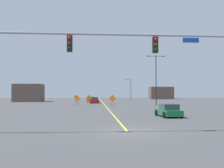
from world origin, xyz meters
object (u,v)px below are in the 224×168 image
traffic_signal_assembly (74,50)px  construction_sign_left_lane (89,99)px  street_lamp_near_left (130,88)px  construction_sign_right_lane (112,98)px  car_blue_passing (91,99)px  construction_sign_right_shoulder (112,99)px  car_green_near (169,111)px  car_red_approaching (95,100)px  construction_sign_left_shoulder (76,97)px  construction_sign_median_near (77,99)px  street_lamp_far_right (156,76)px

traffic_signal_assembly → construction_sign_left_lane: traffic_signal_assembly is taller
street_lamp_near_left → construction_sign_right_lane: 23.50m
construction_sign_right_lane → car_blue_passing: size_ratio=0.45×
construction_sign_right_shoulder → car_green_near: bearing=-77.1°
car_red_approaching → construction_sign_left_shoulder: bearing=128.3°
construction_sign_median_near → car_green_near: size_ratio=0.50×
street_lamp_near_left → construction_sign_left_shoulder: street_lamp_near_left is taller
street_lamp_near_left → construction_sign_right_lane: bearing=-111.2°
street_lamp_far_right → construction_sign_median_near: 16.10m
street_lamp_far_right → construction_sign_left_shoulder: size_ratio=5.01×
construction_sign_median_near → street_lamp_far_right: bearing=-8.0°
car_red_approaching → street_lamp_far_right: bearing=-45.7°
traffic_signal_assembly → car_red_approaching: 43.31m
construction_sign_right_shoulder → car_blue_passing: 28.46m
construction_sign_median_near → car_blue_passing: construction_sign_median_near is taller
construction_sign_median_near → car_green_near: construction_sign_median_near is taller
street_lamp_far_right → construction_sign_right_shoulder: bearing=-164.0°
traffic_signal_assembly → construction_sign_right_lane: bearing=83.1°
construction_sign_left_lane → street_lamp_far_right: bearing=-4.9°
construction_sign_median_near → construction_sign_left_shoulder: bearing=95.6°
construction_sign_right_shoulder → car_green_near: 19.74m
construction_sign_left_lane → construction_sign_median_near: bearing=156.2°
street_lamp_near_left → construction_sign_median_near: street_lamp_near_left is taller
construction_sign_right_lane → car_green_near: 43.02m
traffic_signal_assembly → construction_sign_left_shoulder: 49.69m
street_lamp_near_left → car_red_approaching: bearing=-113.5°
construction_sign_right_shoulder → car_blue_passing: construction_sign_right_shoulder is taller
construction_sign_right_lane → construction_sign_right_shoulder: bearing=-94.1°
construction_sign_right_lane → construction_sign_median_near: construction_sign_median_near is taller
construction_sign_median_near → car_red_approaching: 10.67m
car_green_near → car_blue_passing: size_ratio=0.95×
car_green_near → car_blue_passing: 48.15m
construction_sign_left_shoulder → car_red_approaching: (5.01, -6.35, -0.59)m
street_lamp_near_left → construction_sign_right_lane: size_ratio=4.06×
construction_sign_right_shoulder → construction_sign_left_lane: size_ratio=1.03×
car_red_approaching → car_blue_passing: car_red_approaching is taller
construction_sign_left_lane → street_lamp_near_left: bearing=71.0°
construction_sign_right_shoulder → car_green_near: (4.41, -19.23, -0.74)m
street_lamp_far_right → construction_sign_left_lane: bearing=175.1°
street_lamp_far_right → car_red_approaching: bearing=134.3°
construction_sign_right_shoulder → construction_sign_left_shoulder: (-8.21, 21.08, -0.11)m
construction_sign_right_shoulder → construction_sign_left_shoulder: bearing=111.3°
construction_sign_right_shoulder → car_red_approaching: bearing=102.3°
traffic_signal_assembly → car_green_near: traffic_signal_assembly is taller
car_blue_passing → car_red_approaching: bearing=-85.8°
traffic_signal_assembly → car_red_approaching: (1.34, 43.05, -4.56)m
construction_sign_right_shoulder → traffic_signal_assembly: bearing=-99.1°
construction_sign_median_near → car_red_approaching: size_ratio=0.50×
street_lamp_near_left → construction_sign_right_shoulder: 46.64m
construction_sign_left_shoulder → construction_sign_right_lane: 10.26m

